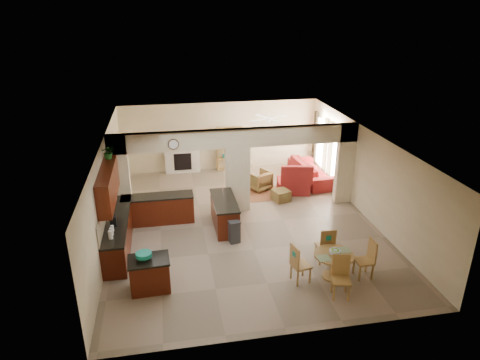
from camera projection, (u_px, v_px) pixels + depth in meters
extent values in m
plane|color=#87735D|center=(243.00, 223.00, 13.46)|extent=(10.00, 10.00, 0.00)
plane|color=white|center=(243.00, 138.00, 12.41)|extent=(10.00, 10.00, 0.00)
plane|color=beige|center=(220.00, 136.00, 17.49)|extent=(8.00, 0.00, 8.00)
plane|color=beige|center=(290.00, 278.00, 8.38)|extent=(8.00, 0.00, 8.00)
plane|color=beige|center=(106.00, 192.00, 12.27)|extent=(0.00, 10.00, 10.00)
plane|color=beige|center=(366.00, 174.00, 13.60)|extent=(0.00, 10.00, 10.00)
cube|color=beige|center=(120.00, 178.00, 13.23)|extent=(0.60, 0.25, 2.80)
cube|color=beige|center=(237.00, 179.00, 13.96)|extent=(0.80, 0.25, 2.20)
cube|color=beige|center=(345.00, 164.00, 14.46)|extent=(0.60, 0.25, 2.80)
cube|color=beige|center=(237.00, 138.00, 13.43)|extent=(8.00, 0.25, 0.60)
cube|color=#3A1006|center=(119.00, 234.00, 11.96)|extent=(0.60, 3.20, 0.86)
cube|color=black|center=(117.00, 220.00, 11.79)|extent=(0.62, 3.22, 0.05)
cube|color=tan|center=(105.00, 210.00, 11.62)|extent=(0.02, 3.20, 0.55)
cube|color=#3A1006|center=(158.00, 210.00, 13.39)|extent=(2.20, 0.60, 0.86)
cube|color=black|center=(157.00, 196.00, 13.22)|extent=(2.22, 0.62, 0.05)
cube|color=#3A1006|center=(108.00, 185.00, 11.38)|extent=(0.35, 2.40, 0.90)
cube|color=#3A1006|center=(224.00, 214.00, 13.11)|extent=(0.65, 1.80, 0.86)
cube|color=black|center=(224.00, 200.00, 12.94)|extent=(0.70, 1.85, 0.05)
cube|color=silver|center=(229.00, 227.00, 12.34)|extent=(0.58, 0.04, 0.70)
cylinder|color=#4A3218|center=(173.00, 144.00, 12.98)|extent=(0.34, 0.03, 0.34)
cube|color=brown|center=(265.00, 194.00, 15.57)|extent=(1.60, 1.30, 0.01)
cube|color=beige|center=(182.00, 159.00, 17.40)|extent=(1.40, 0.28, 1.10)
cube|color=black|center=(183.00, 162.00, 17.29)|extent=(0.70, 0.04, 0.70)
cube|color=beige|center=(182.00, 146.00, 17.15)|extent=(1.60, 0.35, 0.10)
cube|color=olive|center=(230.00, 149.00, 17.57)|extent=(1.00, 0.32, 1.80)
cube|color=white|center=(337.00, 156.00, 15.76)|extent=(0.02, 0.90, 1.90)
cube|color=white|center=(321.00, 143.00, 17.31)|extent=(0.02, 0.90, 1.90)
cube|color=white|center=(328.00, 153.00, 16.59)|extent=(0.02, 0.70, 2.10)
cube|color=#3A1D17|center=(343.00, 162.00, 15.21)|extent=(0.10, 0.28, 2.30)
cube|color=#3A1D17|center=(330.00, 151.00, 16.30)|extent=(0.10, 0.28, 2.30)
cube|color=#3A1D17|center=(325.00, 147.00, 16.76)|extent=(0.10, 0.28, 2.30)
cube|color=#3A1D17|center=(315.00, 139.00, 17.85)|extent=(0.10, 0.28, 2.30)
cylinder|color=white|center=(269.00, 119.00, 15.48)|extent=(1.00, 1.00, 0.10)
cube|color=#3A1006|center=(150.00, 275.00, 10.20)|extent=(0.95, 0.69, 0.79)
cube|color=black|center=(149.00, 260.00, 10.04)|extent=(1.00, 0.74, 0.05)
cylinder|color=#13846E|center=(144.00, 256.00, 9.99)|extent=(0.38, 0.38, 0.18)
cube|color=#2F3032|center=(234.00, 233.00, 12.27)|extent=(0.34, 0.30, 0.63)
cylinder|color=olive|center=(334.00, 255.00, 10.54)|extent=(0.99, 0.99, 0.04)
cylinder|color=olive|center=(333.00, 266.00, 10.66)|extent=(0.14, 0.14, 0.64)
cylinder|color=olive|center=(332.00, 276.00, 10.78)|extent=(0.50, 0.50, 0.05)
cylinder|color=#70BB28|center=(335.00, 252.00, 10.47)|extent=(0.29, 0.29, 0.15)
imported|color=maroon|center=(312.00, 171.00, 16.65)|extent=(2.69, 1.21, 0.77)
cube|color=maroon|center=(293.00, 186.00, 15.68)|extent=(1.28, 1.11, 0.45)
imported|color=maroon|center=(259.00, 180.00, 15.85)|extent=(1.02, 1.03, 0.70)
cube|color=maroon|center=(281.00, 195.00, 14.97)|extent=(0.67, 0.67, 0.39)
imported|color=#144B14|center=(108.00, 152.00, 11.92)|extent=(0.37, 0.32, 0.41)
cube|color=olive|center=(325.00, 246.00, 11.31)|extent=(0.43, 0.43, 0.05)
cube|color=olive|center=(328.00, 250.00, 11.58)|extent=(0.04, 0.04, 0.44)
cube|color=olive|center=(316.00, 251.00, 11.53)|extent=(0.04, 0.04, 0.44)
cube|color=olive|center=(332.00, 257.00, 11.27)|extent=(0.04, 0.04, 0.44)
cube|color=olive|center=(320.00, 258.00, 11.22)|extent=(0.04, 0.04, 0.44)
cube|color=olive|center=(328.00, 240.00, 11.02)|extent=(0.42, 0.05, 0.55)
cube|color=#13846E|center=(329.00, 238.00, 10.97)|extent=(0.14, 0.01, 0.14)
cube|color=olive|center=(364.00, 261.00, 10.65)|extent=(0.42, 0.42, 0.05)
cube|color=olive|center=(354.00, 266.00, 10.86)|extent=(0.04, 0.04, 0.44)
cube|color=olive|center=(360.00, 274.00, 10.55)|extent=(0.04, 0.04, 0.44)
cube|color=olive|center=(366.00, 265.00, 10.92)|extent=(0.04, 0.04, 0.44)
cube|color=olive|center=(372.00, 272.00, 10.61)|extent=(0.04, 0.04, 0.44)
cube|color=olive|center=(372.00, 250.00, 10.57)|extent=(0.04, 0.42, 0.55)
cube|color=#13846E|center=(374.00, 247.00, 10.55)|extent=(0.01, 0.14, 0.14)
cube|color=olive|center=(341.00, 280.00, 9.91)|extent=(0.51, 0.51, 0.05)
cube|color=olive|center=(334.00, 293.00, 9.85)|extent=(0.04, 0.04, 0.44)
cube|color=olive|center=(349.00, 293.00, 9.83)|extent=(0.04, 0.04, 0.44)
cube|color=olive|center=(332.00, 284.00, 10.16)|extent=(0.04, 0.04, 0.44)
cube|color=olive|center=(346.00, 284.00, 10.15)|extent=(0.04, 0.04, 0.44)
cube|color=olive|center=(341.00, 265.00, 9.97)|extent=(0.42, 0.14, 0.55)
cube|color=#13846E|center=(341.00, 261.00, 9.97)|extent=(0.14, 0.04, 0.14)
cube|color=olive|center=(301.00, 265.00, 10.48)|extent=(0.50, 0.50, 0.05)
cube|color=olive|center=(310.00, 276.00, 10.48)|extent=(0.04, 0.04, 0.44)
cube|color=olive|center=(303.00, 268.00, 10.77)|extent=(0.04, 0.04, 0.44)
cube|color=olive|center=(298.00, 279.00, 10.36)|extent=(0.04, 0.04, 0.44)
cube|color=olive|center=(291.00, 271.00, 10.65)|extent=(0.04, 0.04, 0.44)
cube|color=olive|center=(295.00, 256.00, 10.30)|extent=(0.12, 0.42, 0.55)
cube|color=#13846E|center=(294.00, 254.00, 10.26)|extent=(0.04, 0.14, 0.14)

